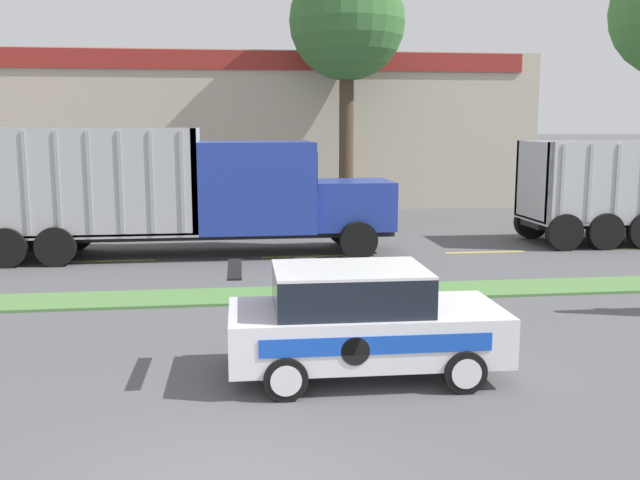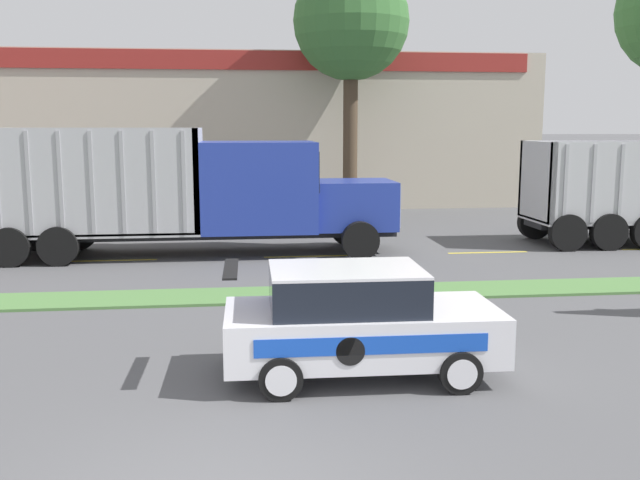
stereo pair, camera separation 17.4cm
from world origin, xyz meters
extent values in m
cube|color=#517F42|center=(0.00, 8.67, 0.03)|extent=(120.00, 1.48, 0.06)
cube|color=yellow|center=(-3.16, 13.41, 0.00)|extent=(2.40, 0.14, 0.01)
cube|color=yellow|center=(2.24, 13.41, 0.00)|extent=(2.40, 0.14, 0.01)
cube|color=yellow|center=(7.64, 13.41, 0.00)|extent=(2.40, 0.14, 0.01)
cube|color=#B7B7BC|center=(12.93, 14.58, 0.80)|extent=(6.90, 2.42, 0.12)
cube|color=#B7B7BC|center=(9.56, 14.58, 2.01)|extent=(0.16, 2.42, 2.43)
cube|color=#B7B7BC|center=(12.93, 15.71, 2.01)|extent=(6.90, 0.16, 2.43)
cube|color=#A3A3A8|center=(9.91, 13.35, 2.01)|extent=(0.10, 0.04, 2.31)
cube|color=#A3A3A8|center=(10.77, 13.35, 2.01)|extent=(0.10, 0.04, 2.31)
cube|color=#A3A3A8|center=(11.64, 13.35, 2.01)|extent=(0.10, 0.04, 2.31)
cylinder|color=black|center=(10.08, 13.39, 0.56)|extent=(1.11, 0.30, 1.11)
cylinder|color=black|center=(10.08, 15.77, 0.56)|extent=(1.11, 0.30, 1.11)
cylinder|color=black|center=(11.37, 13.39, 0.56)|extent=(1.11, 0.30, 1.11)
cylinder|color=black|center=(11.37, 15.77, 0.56)|extent=(1.11, 0.30, 1.11)
cylinder|color=black|center=(12.67, 15.77, 0.56)|extent=(1.11, 0.30, 1.11)
cube|color=black|center=(-0.71, 14.08, 0.62)|extent=(11.18, 1.43, 0.18)
cube|color=#23389E|center=(3.72, 14.08, 1.41)|extent=(2.34, 2.13, 1.40)
cube|color=#B7B7BC|center=(4.91, 14.08, 1.41)|extent=(0.06, 1.82, 1.19)
cube|color=#23389E|center=(0.93, 14.08, 1.98)|extent=(3.24, 2.60, 2.54)
cube|color=black|center=(2.57, 14.08, 2.43)|extent=(0.04, 2.21, 1.14)
cylinder|color=silver|center=(-0.80, 13.24, 2.77)|extent=(0.14, 0.14, 1.59)
cube|color=#ADADB2|center=(-3.50, 14.08, 0.77)|extent=(5.60, 2.60, 0.12)
cube|color=#ADADB2|center=(-0.78, 14.08, 2.21)|extent=(0.16, 2.60, 2.88)
cube|color=#ADADB2|center=(-3.50, 12.87, 2.21)|extent=(5.60, 0.16, 2.88)
cube|color=#ADADB2|center=(-3.50, 15.30, 2.21)|extent=(5.60, 0.16, 2.88)
cube|color=#99999E|center=(-5.10, 12.77, 2.21)|extent=(0.10, 0.04, 2.73)
cube|color=#99999E|center=(-4.30, 12.77, 2.21)|extent=(0.10, 0.04, 2.73)
cube|color=#99999E|center=(-3.50, 12.77, 2.21)|extent=(0.10, 0.04, 2.73)
cube|color=#99999E|center=(-2.70, 12.77, 2.21)|extent=(0.10, 0.04, 2.73)
cube|color=#99999E|center=(-1.90, 12.77, 2.21)|extent=(0.10, 0.04, 2.73)
cube|color=#99999E|center=(-1.10, 12.77, 2.21)|extent=(0.10, 0.04, 2.73)
cylinder|color=black|center=(3.72, 12.81, 0.53)|extent=(1.06, 0.30, 1.06)
cylinder|color=black|center=(3.72, 15.36, 0.53)|extent=(1.06, 0.30, 1.06)
cylinder|color=black|center=(-5.70, 12.81, 0.53)|extent=(1.06, 0.30, 1.06)
cylinder|color=black|center=(-5.70, 15.36, 0.53)|extent=(1.06, 0.30, 1.06)
cylinder|color=black|center=(-4.45, 12.81, 0.53)|extent=(1.06, 0.30, 1.06)
cylinder|color=black|center=(-4.45, 15.36, 0.53)|extent=(1.06, 0.30, 1.06)
cube|color=white|center=(2.12, 3.53, 0.67)|extent=(4.07, 1.87, 0.73)
cube|color=black|center=(1.88, 3.53, 1.32)|extent=(2.25, 1.63, 0.57)
cube|color=white|center=(1.88, 3.53, 1.63)|extent=(2.25, 1.63, 0.04)
cube|color=black|center=(0.20, 3.56, 1.67)|extent=(0.22, 1.45, 0.03)
cube|color=blue|center=(2.11, 2.61, 0.74)|extent=(3.23, 0.06, 0.26)
cylinder|color=black|center=(1.81, 2.61, 0.67)|extent=(0.40, 0.01, 0.40)
cylinder|color=black|center=(3.36, 2.64, 0.31)|extent=(0.62, 0.21, 0.61)
cylinder|color=silver|center=(3.36, 2.54, 0.31)|extent=(0.43, 0.02, 0.43)
cylinder|color=black|center=(3.39, 4.37, 0.31)|extent=(0.62, 0.21, 0.61)
cylinder|color=silver|center=(3.39, 4.48, 0.31)|extent=(0.43, 0.02, 0.43)
cylinder|color=black|center=(0.86, 2.68, 0.31)|extent=(0.62, 0.21, 0.61)
cylinder|color=silver|center=(0.86, 2.58, 0.31)|extent=(0.43, 0.02, 0.43)
cylinder|color=black|center=(0.88, 4.41, 0.31)|extent=(0.62, 0.21, 0.61)
cylinder|color=silver|center=(0.89, 4.52, 0.31)|extent=(0.43, 0.02, 0.43)
cube|color=#BCB29E|center=(-3.99, 30.61, 3.45)|extent=(36.17, 12.00, 6.90)
cube|color=maroon|center=(-3.99, 24.56, 6.45)|extent=(34.36, 0.10, 0.80)
cylinder|color=#473828|center=(4.94, 22.38, 3.26)|extent=(0.59, 0.59, 6.53)
sphere|color=#386B33|center=(4.94, 22.38, 7.80)|extent=(4.62, 4.62, 4.62)
camera|label=1|loc=(0.14, -6.56, 3.70)|focal=40.00mm
camera|label=2|loc=(0.32, -6.58, 3.70)|focal=40.00mm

